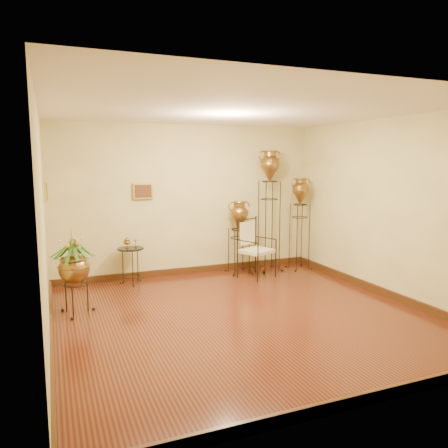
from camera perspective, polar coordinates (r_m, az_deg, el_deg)
name	(u,v)px	position (r m, az deg, el deg)	size (l,w,h in m)	color
ground	(242,315)	(6.23, 2.38, -11.79)	(5.00, 5.00, 0.00)	#552A14
room_shell	(242,191)	(5.88, 2.40, 4.31)	(5.02, 5.02, 2.81)	beige
amphora_tall	(269,209)	(8.52, 5.92, 1.92)	(0.57, 0.57, 2.36)	black
amphora_mid	(300,223)	(8.74, 9.86, 0.15)	(0.44, 0.44, 1.83)	black
amphora_short	(239,237)	(8.31, 1.96, -1.70)	(0.52, 0.52, 1.41)	black
planter_urn	(74,265)	(6.43, -19.02, -5.13)	(0.71, 0.71, 1.25)	black
armchair	(257,248)	(8.05, 4.30, -3.21)	(0.79, 0.77, 1.08)	black
side_table	(131,265)	(7.80, -12.05, -5.28)	(0.58, 0.58, 0.81)	black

